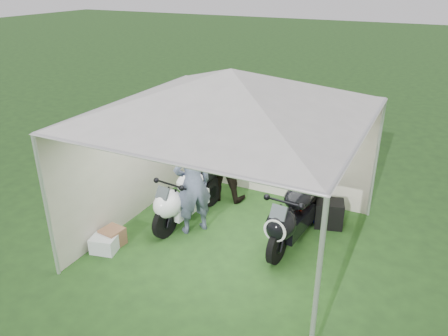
{
  "coord_description": "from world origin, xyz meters",
  "views": [
    {
      "loc": [
        2.77,
        -5.81,
        4.28
      ],
      "look_at": [
        -0.29,
        0.35,
        1.2
      ],
      "focal_mm": 35.0,
      "sensor_mm": 36.0,
      "label": 1
    }
  ],
  "objects_px": {
    "canopy_tent": "(232,96)",
    "person_blue_jacket": "(193,183)",
    "equipment_box": "(329,213)",
    "crate_1": "(113,237)",
    "motorcycle_black": "(294,214)",
    "person_dark_jacket": "(225,156)",
    "crate_0": "(104,244)",
    "motorcycle_white": "(185,196)",
    "paddock_stand": "(312,212)"
  },
  "relations": [
    {
      "from": "canopy_tent",
      "to": "person_blue_jacket",
      "type": "relative_size",
      "value": 3.0
    },
    {
      "from": "equipment_box",
      "to": "crate_1",
      "type": "bearing_deg",
      "value": -144.2
    },
    {
      "from": "motorcycle_black",
      "to": "person_dark_jacket",
      "type": "distance_m",
      "value": 2.09
    },
    {
      "from": "crate_0",
      "to": "canopy_tent",
      "type": "bearing_deg",
      "value": 35.48
    },
    {
      "from": "motorcycle_white",
      "to": "paddock_stand",
      "type": "height_order",
      "value": "motorcycle_white"
    },
    {
      "from": "motorcycle_black",
      "to": "crate_0",
      "type": "bearing_deg",
      "value": -144.16
    },
    {
      "from": "person_blue_jacket",
      "to": "person_dark_jacket",
      "type": "bearing_deg",
      "value": -141.08
    },
    {
      "from": "equipment_box",
      "to": "crate_0",
      "type": "relative_size",
      "value": 1.21
    },
    {
      "from": "motorcycle_black",
      "to": "crate_1",
      "type": "xyz_separation_m",
      "value": [
        -2.74,
        -1.41,
        -0.42
      ]
    },
    {
      "from": "canopy_tent",
      "to": "person_blue_jacket",
      "type": "distance_m",
      "value": 1.79
    },
    {
      "from": "crate_1",
      "to": "equipment_box",
      "type": "bearing_deg",
      "value": 35.8
    },
    {
      "from": "motorcycle_white",
      "to": "crate_1",
      "type": "bearing_deg",
      "value": -114.86
    },
    {
      "from": "canopy_tent",
      "to": "crate_1",
      "type": "xyz_separation_m",
      "value": [
        -1.75,
        -1.03,
        -2.42
      ]
    },
    {
      "from": "motorcycle_black",
      "to": "equipment_box",
      "type": "xyz_separation_m",
      "value": [
        0.41,
        0.87,
        -0.33
      ]
    },
    {
      "from": "paddock_stand",
      "to": "crate_0",
      "type": "bearing_deg",
      "value": -137.62
    },
    {
      "from": "canopy_tent",
      "to": "motorcycle_white",
      "type": "xyz_separation_m",
      "value": [
        -1.01,
        0.18,
        -2.03
      ]
    },
    {
      "from": "paddock_stand",
      "to": "person_dark_jacket",
      "type": "relative_size",
      "value": 0.23
    },
    {
      "from": "canopy_tent",
      "to": "equipment_box",
      "type": "height_order",
      "value": "canopy_tent"
    },
    {
      "from": "motorcycle_black",
      "to": "crate_1",
      "type": "relative_size",
      "value": 6.1
    },
    {
      "from": "canopy_tent",
      "to": "motorcycle_white",
      "type": "bearing_deg",
      "value": 170.09
    },
    {
      "from": "canopy_tent",
      "to": "motorcycle_black",
      "type": "height_order",
      "value": "canopy_tent"
    },
    {
      "from": "equipment_box",
      "to": "canopy_tent",
      "type": "bearing_deg",
      "value": -138.41
    },
    {
      "from": "motorcycle_black",
      "to": "equipment_box",
      "type": "relative_size",
      "value": 4.21
    },
    {
      "from": "motorcycle_black",
      "to": "person_dark_jacket",
      "type": "bearing_deg",
      "value": 155.85
    },
    {
      "from": "motorcycle_white",
      "to": "equipment_box",
      "type": "distance_m",
      "value": 2.66
    },
    {
      "from": "person_blue_jacket",
      "to": "crate_1",
      "type": "relative_size",
      "value": 5.46
    },
    {
      "from": "canopy_tent",
      "to": "person_dark_jacket",
      "type": "xyz_separation_m",
      "value": [
        -0.81,
        1.39,
        -1.65
      ]
    },
    {
      "from": "canopy_tent",
      "to": "paddock_stand",
      "type": "xyz_separation_m",
      "value": [
        1.08,
        1.33,
        -2.42
      ]
    },
    {
      "from": "person_blue_jacket",
      "to": "crate_0",
      "type": "relative_size",
      "value": 4.57
    },
    {
      "from": "person_dark_jacket",
      "to": "motorcycle_white",
      "type": "bearing_deg",
      "value": 73.39
    },
    {
      "from": "paddock_stand",
      "to": "person_blue_jacket",
      "type": "distance_m",
      "value": 2.38
    },
    {
      "from": "person_dark_jacket",
      "to": "person_blue_jacket",
      "type": "distance_m",
      "value": 1.39
    },
    {
      "from": "motorcycle_black",
      "to": "person_blue_jacket",
      "type": "distance_m",
      "value": 1.81
    },
    {
      "from": "crate_1",
      "to": "canopy_tent",
      "type": "bearing_deg",
      "value": 30.45
    },
    {
      "from": "canopy_tent",
      "to": "crate_0",
      "type": "xyz_separation_m",
      "value": [
        -1.75,
        -1.25,
        -2.44
      ]
    },
    {
      "from": "crate_0",
      "to": "crate_1",
      "type": "distance_m",
      "value": 0.22
    },
    {
      "from": "motorcycle_black",
      "to": "crate_1",
      "type": "height_order",
      "value": "motorcycle_black"
    },
    {
      "from": "paddock_stand",
      "to": "crate_1",
      "type": "distance_m",
      "value": 3.68
    },
    {
      "from": "canopy_tent",
      "to": "equipment_box",
      "type": "relative_size",
      "value": 11.34
    },
    {
      "from": "motorcycle_black",
      "to": "canopy_tent",
      "type": "bearing_deg",
      "value": -153.92
    },
    {
      "from": "paddock_stand",
      "to": "crate_1",
      "type": "relative_size",
      "value": 1.22
    },
    {
      "from": "equipment_box",
      "to": "crate_0",
      "type": "bearing_deg",
      "value": -141.67
    },
    {
      "from": "person_dark_jacket",
      "to": "crate_1",
      "type": "height_order",
      "value": "person_dark_jacket"
    },
    {
      "from": "person_dark_jacket",
      "to": "crate_1",
      "type": "xyz_separation_m",
      "value": [
        -0.94,
        -2.42,
        -0.78
      ]
    },
    {
      "from": "paddock_stand",
      "to": "equipment_box",
      "type": "bearing_deg",
      "value": -14.8
    },
    {
      "from": "person_blue_jacket",
      "to": "motorcycle_white",
      "type": "bearing_deg",
      "value": -86.47
    },
    {
      "from": "person_dark_jacket",
      "to": "crate_1",
      "type": "relative_size",
      "value": 5.39
    },
    {
      "from": "motorcycle_black",
      "to": "person_blue_jacket",
      "type": "xyz_separation_m",
      "value": [
        -1.73,
        -0.37,
        0.36
      ]
    },
    {
      "from": "motorcycle_white",
      "to": "person_blue_jacket",
      "type": "distance_m",
      "value": 0.51
    },
    {
      "from": "person_blue_jacket",
      "to": "crate_1",
      "type": "height_order",
      "value": "person_blue_jacket"
    }
  ]
}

